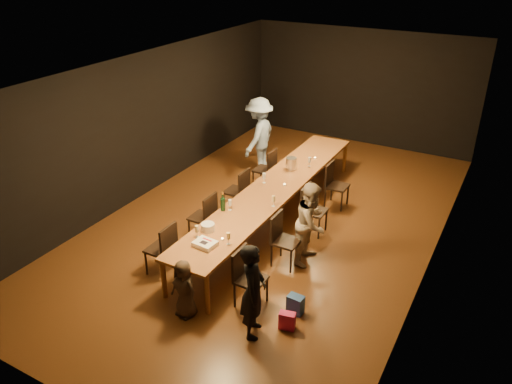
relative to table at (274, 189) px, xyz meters
The scene contains 30 objects.
ground 0.70m from the table, ahead, with size 10.00×10.00×0.00m, color #422810.
room_shell 1.38m from the table, ahead, with size 6.04×10.04×3.02m.
table is the anchor object (origin of this frame).
chair_right_0 2.56m from the table, 70.50° to the right, with size 0.42×0.42×0.93m, color black, non-canonical shape.
chair_right_1 1.49m from the table, 54.69° to the right, with size 0.42×0.42×0.93m, color black, non-canonical shape.
chair_right_2 0.88m from the table, ahead, with size 0.42×0.42×0.93m, color black, non-canonical shape.
chair_right_3 1.49m from the table, 54.69° to the left, with size 0.42×0.42×0.93m, color black, non-canonical shape.
chair_left_0 2.56m from the table, 109.50° to the right, with size 0.42×0.42×0.93m, color black, non-canonical shape.
chair_left_1 1.49m from the table, 125.31° to the right, with size 0.42×0.42×0.93m, color black, non-canonical shape.
chair_left_2 0.88m from the table, behind, with size 0.42×0.42×0.93m, color black, non-canonical shape.
chair_left_3 1.49m from the table, 125.31° to the left, with size 0.42×0.42×0.93m, color black, non-canonical shape.
woman_birthday 3.15m from the table, 68.00° to the right, with size 0.53×0.35×1.45m, color black.
woman_tan 1.44m from the table, 36.85° to the right, with size 0.71×0.55×1.45m, color #BCA58D.
man_blue 2.41m from the table, 125.51° to the left, with size 1.16×0.67×1.79m, color #7D96C1.
child 3.08m from the table, 87.76° to the right, with size 0.45×0.30×0.93m, color #3C2D21.
gift_bag_red 3.10m from the table, 59.17° to the right, with size 0.23×0.13×0.27m, color #D41F62.
gift_bag_blue 2.77m from the table, 55.93° to the right, with size 0.24×0.16×0.30m, color #2650A5.
birthday_cake 2.34m from the table, 89.86° to the right, with size 0.35×0.29×0.08m.
plate_stack 1.95m from the table, 96.22° to the right, with size 0.22×0.22×0.12m, color silver.
champagne_bottle 1.32m from the table, 106.11° to the right, with size 0.08×0.08×0.36m, color black, non-canonical shape.
ice_bucket 0.95m from the table, 94.85° to the left, with size 0.22×0.22×0.24m, color silver.
wineglass_0 2.21m from the table, 96.54° to the right, with size 0.06×0.06×0.21m, color beige, non-canonical shape.
wineglass_1 2.15m from the table, 82.09° to the right, with size 0.06×0.06×0.21m, color beige, non-canonical shape.
wineglass_2 1.22m from the table, 102.22° to the right, with size 0.06×0.06×0.21m, color silver, non-canonical shape.
wineglass_3 0.79m from the table, 63.73° to the right, with size 0.06×0.06×0.21m, color beige, non-canonical shape.
wineglass_4 0.30m from the table, 165.43° to the left, with size 0.06×0.06×0.21m, color silver, non-canonical shape.
wineglass_5 1.24m from the table, 80.41° to the left, with size 0.06×0.06×0.21m, color silver, non-canonical shape.
tealight_near 2.08m from the table, 85.86° to the right, with size 0.05×0.05×0.03m, color #B2B7B2.
tealight_mid 0.22m from the table, 45.07° to the left, with size 0.05×0.05×0.03m, color #B2B7B2.
tealight_far 1.65m from the table, 84.78° to the left, with size 0.05×0.05×0.03m, color #B2B7B2.
Camera 1 is at (3.83, -7.63, 4.98)m, focal length 35.00 mm.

